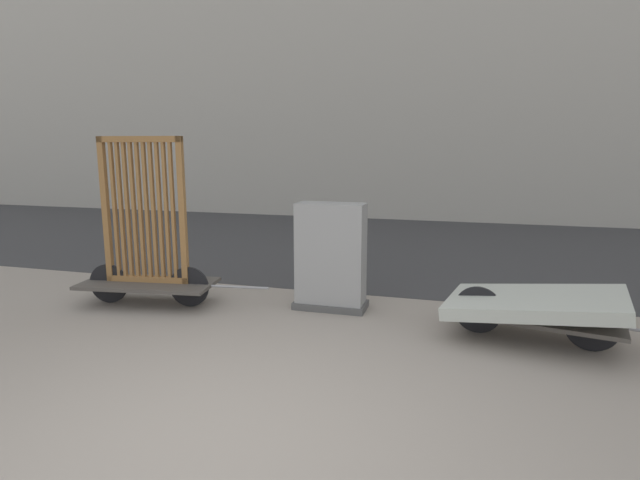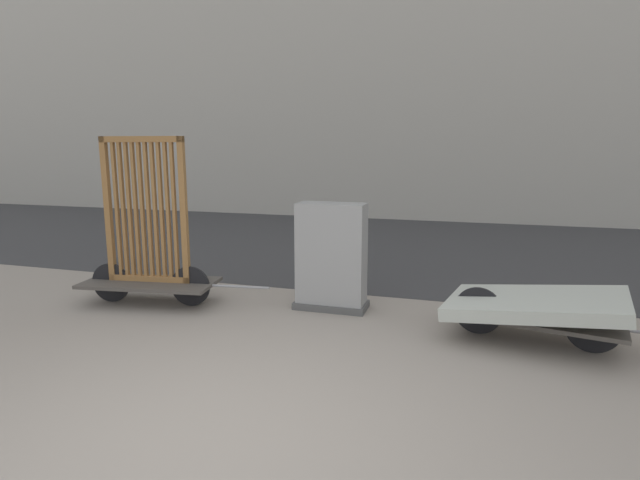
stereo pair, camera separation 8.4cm
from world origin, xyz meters
TOP-DOWN VIEW (x-y plane):
  - ground_plane at (0.00, 0.00)m, footprint 60.00×60.00m
  - road_strip at (0.00, 7.27)m, footprint 56.00×7.18m
  - bike_cart_with_bedframe at (-2.16, 2.58)m, footprint 2.33×0.92m
  - bike_cart_with_mattress at (2.17, 2.57)m, footprint 2.36×1.31m
  - utility_cabinet at (0.00, 3.04)m, footprint 0.85×0.41m

SIDE VIEW (x-z plane):
  - ground_plane at x=0.00m, z-range 0.00..0.00m
  - road_strip at x=0.00m, z-range 0.00..0.01m
  - bike_cart_with_mattress at x=2.17m, z-range 0.08..0.65m
  - utility_cabinet at x=0.00m, z-range -0.04..1.22m
  - bike_cart_with_bedframe at x=-2.16m, z-range -0.33..1.69m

